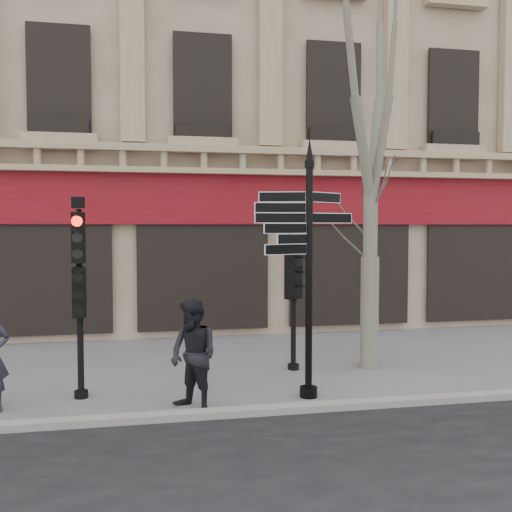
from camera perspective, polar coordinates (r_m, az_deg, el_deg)
The scene contains 8 objects.
ground at distance 10.38m, azimuth -2.39°, elevation -13.23°, with size 80.00×80.00×0.00m, color slate.
kerb at distance 9.04m, azimuth -0.99°, elevation -15.31°, with size 80.00×0.25×0.12m, color gray.
building at distance 23.20m, azimuth -7.39°, elevation 18.19°, with size 28.00×15.52×18.00m.
fingerpost at distance 9.59m, azimuth 5.35°, elevation 3.21°, with size 2.04×2.04×4.37m.
traffic_signal_main at distance 9.97m, azimuth -17.26°, elevation -1.53°, with size 0.38×0.28×3.38m.
traffic_signal_secondary at distance 11.50m, azimuth 3.77°, elevation -3.28°, with size 0.47×0.40×2.36m.
plane_tree at distance 12.23m, azimuth 11.54°, elevation 18.49°, with size 3.32×3.32×8.81m.
pedestrian_b at distance 9.12m, azimuth -6.26°, elevation -9.84°, with size 0.85×0.66×1.75m, color black.
Camera 1 is at (-1.51, -9.85, 2.90)m, focal length 40.00 mm.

